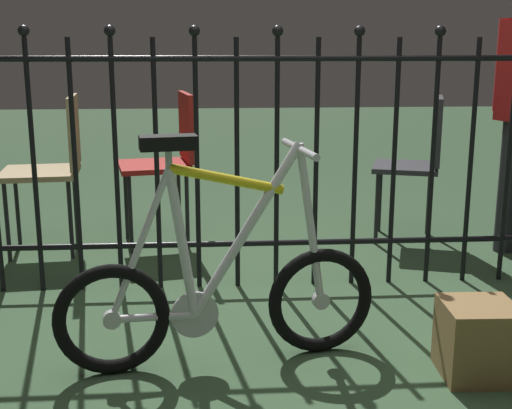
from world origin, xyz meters
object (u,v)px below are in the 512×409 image
at_px(chair_charcoal, 420,155).
at_px(display_crate, 478,340).
at_px(bicycle, 219,290).
at_px(chair_tan, 55,159).
at_px(chair_red, 168,153).

bearing_deg(chair_charcoal, display_crate, -99.59).
distance_m(bicycle, chair_tan, 1.77).
height_order(chair_tan, display_crate, chair_tan).
bearing_deg(display_crate, chair_tan, 137.73).
relative_size(chair_charcoal, display_crate, 3.20).
xyz_separation_m(chair_charcoal, display_crate, (-0.29, -1.74, -0.39)).
relative_size(bicycle, chair_charcoal, 1.38).
bearing_deg(chair_charcoal, bicycle, -128.02).
height_order(bicycle, chair_red, chair_red).
height_order(chair_red, display_crate, chair_red).
bearing_deg(bicycle, chair_charcoal, 51.98).
xyz_separation_m(chair_red, display_crate, (1.21, -1.79, -0.41)).
distance_m(chair_tan, display_crate, 2.52).
height_order(chair_charcoal, chair_red, chair_red).
bearing_deg(chair_charcoal, chair_red, 178.30).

